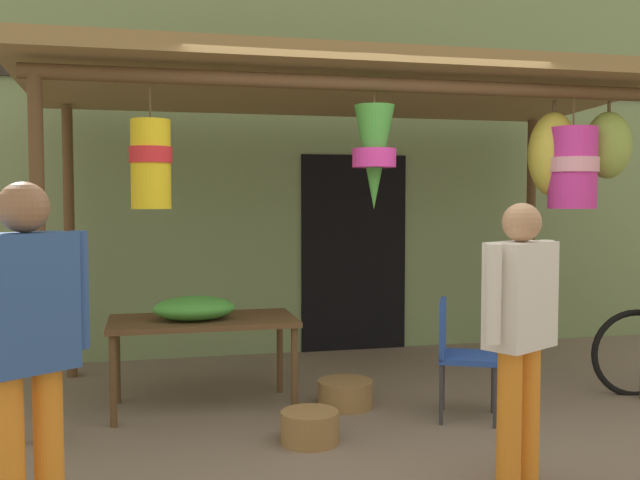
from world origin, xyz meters
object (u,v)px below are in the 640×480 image
object	(u,v)px
flower_heap_on_table	(196,308)
wicker_basket_by_table	(345,394)
display_table	(203,327)
folding_chair	(457,348)
vendor_in_orange	(520,322)
customer_foreground	(27,336)
wicker_basket_spare	(310,427)

from	to	relation	value
flower_heap_on_table	wicker_basket_by_table	xyz separation A→B (m)	(1.09, -0.14, -0.66)
display_table	folding_chair	xyz separation A→B (m)	(1.73, -0.66, -0.10)
flower_heap_on_table	vendor_in_orange	xyz separation A→B (m)	(1.61, -1.77, 0.14)
wicker_basket_by_table	customer_foreground	world-z (taller)	customer_foreground
display_table	folding_chair	distance (m)	1.86
display_table	wicker_basket_by_table	bearing A→B (deg)	-11.53
display_table	flower_heap_on_table	size ratio (longest dim) A/B	2.31
flower_heap_on_table	wicker_basket_spare	distance (m)	1.26
customer_foreground	folding_chair	bearing A→B (deg)	26.90
folding_chair	customer_foreground	bearing A→B (deg)	-153.10
wicker_basket_spare	customer_foreground	bearing A→B (deg)	-144.47
folding_chair	customer_foreground	xyz separation A→B (m)	(-2.63, -1.34, 0.46)
flower_heap_on_table	wicker_basket_by_table	bearing A→B (deg)	-7.51
flower_heap_on_table	folding_chair	bearing A→B (deg)	-18.30
folding_chair	wicker_basket_by_table	bearing A→B (deg)	147.33
wicker_basket_by_table	flower_heap_on_table	bearing A→B (deg)	172.49
display_table	vendor_in_orange	bearing A→B (deg)	-49.81
folding_chair	vendor_in_orange	size ratio (longest dim) A/B	0.55
display_table	flower_heap_on_table	xyz separation A→B (m)	(-0.05, -0.07, 0.16)
folding_chair	vendor_in_orange	distance (m)	1.26
wicker_basket_spare	vendor_in_orange	bearing A→B (deg)	-44.10
flower_heap_on_table	vendor_in_orange	world-z (taller)	vendor_in_orange
flower_heap_on_table	folding_chair	size ratio (longest dim) A/B	0.70
display_table	flower_heap_on_table	bearing A→B (deg)	-128.06
wicker_basket_by_table	customer_foreground	size ratio (longest dim) A/B	0.25
folding_chair	wicker_basket_by_table	xyz separation A→B (m)	(-0.70, 0.45, -0.40)
folding_chair	customer_foreground	distance (m)	2.99
flower_heap_on_table	wicker_basket_by_table	size ratio (longest dim) A/B	1.42
flower_heap_on_table	wicker_basket_spare	world-z (taller)	flower_heap_on_table
flower_heap_on_table	folding_chair	xyz separation A→B (m)	(1.78, -0.59, -0.26)
flower_heap_on_table	vendor_in_orange	distance (m)	2.40
display_table	wicker_basket_spare	xyz separation A→B (m)	(0.60, -0.92, -0.50)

